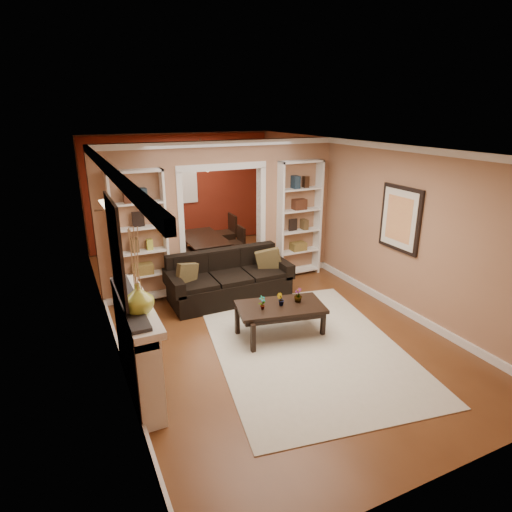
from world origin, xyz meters
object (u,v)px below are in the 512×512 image
bookshelf_left (140,238)px  bookshelf_right (299,219)px  coffee_table (280,320)px  dining_table (205,248)px  fireplace (139,347)px  sofa (229,277)px

bookshelf_left → bookshelf_right: bearing=0.0°
coffee_table → dining_table: size_ratio=0.82×
fireplace → dining_table: (2.19, 4.14, -0.31)m
coffee_table → bookshelf_right: bookshelf_right is taller
fireplace → dining_table: 4.70m
dining_table → fireplace: bearing=152.1°
bookshelf_right → dining_table: (-1.45, 1.61, -0.88)m
fireplace → bookshelf_left: bearing=78.0°
sofa → coffee_table: size_ratio=1.70×
coffee_table → dining_table: 3.69m
sofa → bookshelf_left: 1.66m
bookshelf_left → fireplace: bearing=-102.0°
sofa → coffee_table: 1.52m
bookshelf_left → dining_table: bearing=44.3°
dining_table → coffee_table: bearing=179.0°
bookshelf_left → sofa: bearing=-22.9°
bookshelf_right → fireplace: (-3.64, -2.53, -0.57)m
sofa → bookshelf_right: bearing=18.6°
dining_table → bookshelf_left: bearing=134.3°
bookshelf_left → fireplace: (-0.54, -2.53, -0.57)m
bookshelf_right → fireplace: bearing=-145.2°
fireplace → dining_table: fireplace is taller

